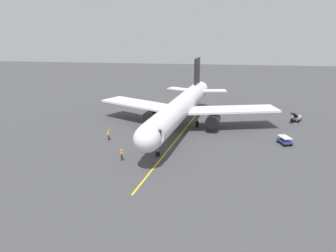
% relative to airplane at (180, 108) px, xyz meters
% --- Properties ---
extents(ground_plane, '(220.00, 220.00, 0.00)m').
position_rel_airplane_xyz_m(ground_plane, '(-0.15, -1.13, -4.00)').
color(ground_plane, '#424244').
extents(apron_lead_in_line, '(5.19, 39.72, 0.01)m').
position_rel_airplane_xyz_m(apron_lead_in_line, '(0.03, 6.28, -4.00)').
color(apron_lead_in_line, yellow).
rests_on(apron_lead_in_line, ground).
extents(airplane, '(34.54, 40.33, 11.50)m').
position_rel_airplane_xyz_m(airplane, '(0.00, 0.00, 0.00)').
color(airplane, white).
rests_on(airplane, ground).
extents(ground_crew_marshaller, '(0.47, 0.45, 1.71)m').
position_rel_airplane_xyz_m(ground_crew_marshaller, '(6.43, 16.06, -3.12)').
color(ground_crew_marshaller, '#23232D').
rests_on(ground_crew_marshaller, ground).
extents(ground_crew_wing_walker, '(0.40, 0.26, 1.71)m').
position_rel_airplane_xyz_m(ground_crew_wing_walker, '(10.98, 7.61, -3.12)').
color(ground_crew_wing_walker, '#23232D').
rests_on(ground_crew_wing_walker, ground).
extents(belt_loader_near_nose, '(3.12, 4.63, 2.32)m').
position_rel_airplane_xyz_m(belt_loader_near_nose, '(-21.97, -9.17, -3.29)').
color(belt_loader_near_nose, '#9E9EA3').
rests_on(belt_loader_near_nose, ground).
extents(baggage_cart_portside, '(2.23, 2.91, 1.27)m').
position_rel_airplane_xyz_m(baggage_cart_portside, '(-17.29, 5.69, -3.35)').
color(baggage_cart_portside, '#2D3899').
rests_on(baggage_cart_portside, ground).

